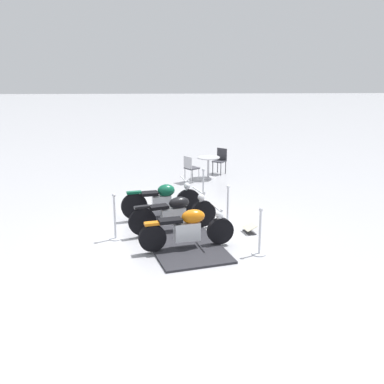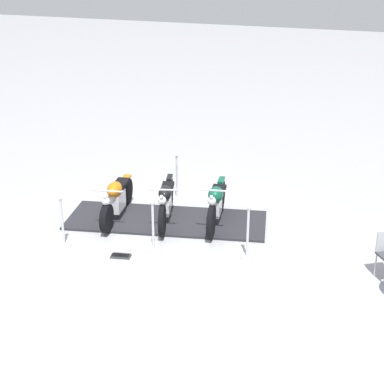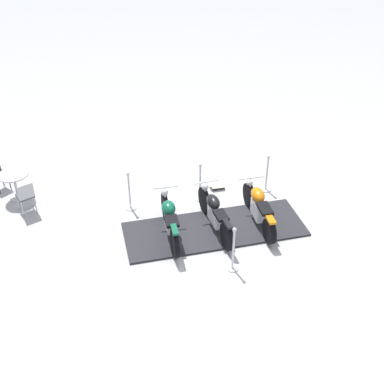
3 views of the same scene
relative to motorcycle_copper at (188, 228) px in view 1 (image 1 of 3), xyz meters
name	(u,v)px [view 1 (image 1 of 3)]	position (x,y,z in m)	size (l,w,h in m)	color
ground_plane	(173,232)	(-1.08, -0.34, -0.51)	(80.00, 80.00, 0.00)	#B2B2B7
display_platform	(173,231)	(-1.08, -0.34, -0.48)	(4.46, 1.57, 0.05)	#28282D
motorcycle_copper	(188,228)	(0.00, 0.00, 0.00)	(0.84, 2.18, 0.91)	black
motorcycle_black	(175,212)	(-1.09, -0.31, 0.01)	(0.97, 2.16, 0.99)	black
motorcycle_forest	(163,199)	(-2.17, -0.63, 0.03)	(0.75, 2.14, 1.02)	black
stanchion_right_mid	(228,213)	(-1.48, 1.04, -0.14)	(0.32, 0.32, 1.10)	silver
stanchion_right_front	(260,240)	(0.34, 1.57, -0.16)	(0.34, 0.34, 1.09)	silver
stanchion_left_mid	(115,223)	(-0.68, -1.73, -0.10)	(0.29, 0.29, 1.14)	silver
stanchion_right_rear	(203,192)	(-3.30, 0.51, -0.12)	(0.30, 0.30, 1.11)	silver
info_placard	(250,230)	(-1.01, 1.55, -0.43)	(0.44, 0.36, 0.22)	#333338
cafe_table	(208,162)	(-6.43, 0.86, 0.07)	(0.79, 0.79, 0.77)	#B7B7BC
cafe_chair_near_table	(190,167)	(-5.92, 0.21, 0.03)	(0.56, 0.56, 0.91)	#B7B7BC
cafe_chair_across_table	(220,159)	(-7.10, 1.33, 0.03)	(0.56, 0.56, 0.92)	#2D2D33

